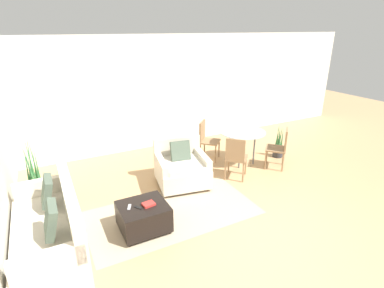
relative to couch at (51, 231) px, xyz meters
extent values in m
plane|color=tan|center=(2.85, -0.96, -0.32)|extent=(20.00, 20.00, 0.00)
cube|color=silver|center=(2.85, 3.06, 1.06)|extent=(12.00, 0.06, 2.75)
cube|color=tan|center=(1.82, 0.07, -0.32)|extent=(2.78, 1.44, 0.00)
cube|color=brown|center=(1.82, -0.45, -0.31)|extent=(2.72, 0.05, 0.00)
cube|color=brown|center=(1.82, -0.24, -0.31)|extent=(2.72, 0.05, 0.00)
cube|color=brown|center=(1.82, -0.04, -0.31)|extent=(2.72, 0.05, 0.00)
cube|color=brown|center=(1.82, 0.17, -0.31)|extent=(2.72, 0.05, 0.00)
cube|color=brown|center=(1.82, 0.37, -0.31)|extent=(2.72, 0.05, 0.00)
cube|color=brown|center=(1.82, 0.58, -0.31)|extent=(2.72, 0.05, 0.00)
cube|color=beige|center=(-0.06, 0.00, -0.11)|extent=(0.83, 1.92, 0.43)
cube|color=beige|center=(0.29, 0.00, 0.36)|extent=(0.14, 1.92, 0.50)
cube|color=beige|center=(-0.06, 0.90, 0.24)|extent=(0.77, 0.12, 0.26)
cube|color=beige|center=(-0.06, -0.90, 0.24)|extent=(0.77, 0.12, 0.26)
cube|color=#4C5B4C|center=(0.03, 0.43, 0.39)|extent=(0.19, 0.40, 0.41)
cube|color=#4C5B4C|center=(0.03, -0.34, 0.39)|extent=(0.19, 0.40, 0.41)
cube|color=beige|center=(2.38, 0.86, -0.09)|extent=(1.08, 1.05, 0.35)
cube|color=beige|center=(2.38, 0.83, 0.14)|extent=(0.82, 0.89, 0.10)
cube|color=beige|center=(2.45, 1.25, 0.31)|extent=(0.95, 0.28, 0.45)
cube|color=beige|center=(1.98, 0.93, 0.19)|extent=(0.26, 0.84, 0.20)
cube|color=beige|center=(2.79, 0.79, 0.19)|extent=(0.26, 0.84, 0.20)
cylinder|color=brown|center=(1.93, 0.57, -0.29)|extent=(0.05, 0.05, 0.06)
cylinder|color=brown|center=(2.70, 0.43, -0.29)|extent=(0.05, 0.05, 0.06)
cylinder|color=brown|center=(2.06, 1.29, -0.29)|extent=(0.05, 0.05, 0.06)
cylinder|color=brown|center=(2.83, 1.16, -0.29)|extent=(0.05, 0.05, 0.06)
cube|color=#4C5B4C|center=(2.40, 0.97, 0.35)|extent=(0.41, 0.27, 0.39)
cube|color=black|center=(1.25, -0.13, -0.09)|extent=(0.71, 0.63, 0.38)
cylinder|color=black|center=(0.95, -0.40, -0.30)|extent=(0.04, 0.04, 0.04)
cylinder|color=black|center=(1.56, -0.40, -0.30)|extent=(0.04, 0.04, 0.04)
cylinder|color=black|center=(0.95, 0.14, -0.30)|extent=(0.04, 0.04, 0.04)
cylinder|color=black|center=(1.56, 0.14, -0.30)|extent=(0.04, 0.04, 0.04)
cube|color=#B72D28|center=(1.34, -0.17, 0.12)|extent=(0.19, 0.16, 0.03)
cube|color=black|center=(1.17, -0.16, 0.11)|extent=(0.11, 0.13, 0.01)
cube|color=#B7B7BC|center=(1.06, -0.09, 0.11)|extent=(0.10, 0.15, 0.01)
cylinder|color=#333338|center=(-0.15, 1.37, -0.19)|extent=(0.34, 0.34, 0.25)
cylinder|color=black|center=(-0.15, 1.37, -0.08)|extent=(0.31, 0.31, 0.02)
cone|color=#387A42|center=(-0.06, 1.36, 0.33)|extent=(0.05, 0.10, 0.81)
cone|color=#387A42|center=(-0.10, 1.42, 0.33)|extent=(0.08, 0.08, 0.80)
cone|color=#387A42|center=(-0.15, 1.46, 0.45)|extent=(0.09, 0.04, 1.03)
cone|color=#387A42|center=(-0.19, 1.44, 0.28)|extent=(0.11, 0.08, 0.70)
cone|color=#387A42|center=(-0.22, 1.41, 0.33)|extent=(0.07, 0.10, 0.81)
cone|color=#387A42|center=(-0.18, 1.36, 0.33)|extent=(0.06, 0.09, 0.79)
cone|color=#387A42|center=(-0.18, 1.32, 0.40)|extent=(0.15, 0.10, 0.95)
cone|color=#387A42|center=(-0.14, 1.31, 0.45)|extent=(0.10, 0.06, 1.04)
cone|color=#387A42|center=(-0.09, 1.33, 0.42)|extent=(0.09, 0.12, 0.99)
cylinder|color=#99A8AD|center=(4.01, 1.16, 0.43)|extent=(1.01, 1.01, 0.01)
cylinder|color=#59595B|center=(3.81, 0.96, 0.05)|extent=(0.04, 0.04, 0.74)
cylinder|color=#59595B|center=(4.21, 0.96, 0.05)|extent=(0.04, 0.04, 0.74)
cylinder|color=#59595B|center=(3.81, 1.35, 0.05)|extent=(0.04, 0.04, 0.74)
cylinder|color=#59595B|center=(4.21, 1.35, 0.05)|extent=(0.04, 0.04, 0.74)
cube|color=#93704C|center=(3.49, 0.64, 0.12)|extent=(0.59, 0.59, 0.03)
cube|color=#93704C|center=(3.36, 0.51, 0.36)|extent=(0.29, 0.29, 0.45)
cylinder|color=#93704C|center=(3.74, 0.64, -0.11)|extent=(0.03, 0.03, 0.42)
cylinder|color=#93704C|center=(3.49, 0.89, -0.11)|extent=(0.03, 0.03, 0.42)
cylinder|color=#93704C|center=(3.49, 0.39, -0.11)|extent=(0.03, 0.03, 0.42)
cylinder|color=#93704C|center=(3.24, 0.64, -0.11)|extent=(0.03, 0.03, 0.42)
cube|color=#93704C|center=(4.53, 0.64, 0.12)|extent=(0.59, 0.59, 0.03)
cube|color=#93704C|center=(4.66, 0.51, 0.36)|extent=(0.29, 0.29, 0.45)
cylinder|color=#93704C|center=(4.53, 0.89, -0.11)|extent=(0.03, 0.03, 0.42)
cylinder|color=#93704C|center=(4.27, 0.64, -0.11)|extent=(0.03, 0.03, 0.42)
cylinder|color=#93704C|center=(4.78, 0.64, -0.11)|extent=(0.03, 0.03, 0.42)
cylinder|color=#93704C|center=(4.53, 0.39, -0.11)|extent=(0.03, 0.03, 0.42)
cube|color=#93704C|center=(3.49, 1.68, 0.12)|extent=(0.59, 0.59, 0.03)
cube|color=#93704C|center=(3.36, 1.81, 0.36)|extent=(0.29, 0.29, 0.45)
cylinder|color=#93704C|center=(3.49, 1.42, -0.11)|extent=(0.03, 0.03, 0.42)
cylinder|color=#93704C|center=(3.74, 1.68, -0.11)|extent=(0.03, 0.03, 0.42)
cylinder|color=#93704C|center=(3.24, 1.68, -0.11)|extent=(0.03, 0.03, 0.42)
cylinder|color=#93704C|center=(3.49, 1.93, -0.11)|extent=(0.03, 0.03, 0.42)
cylinder|color=#333338|center=(5.00, 1.04, -0.22)|extent=(0.24, 0.24, 0.20)
cylinder|color=black|center=(5.00, 1.04, -0.13)|extent=(0.22, 0.22, 0.02)
cone|color=#387A42|center=(5.04, 1.05, 0.16)|extent=(0.05, 0.08, 0.56)
cone|color=#387A42|center=(5.03, 1.08, 0.09)|extent=(0.07, 0.06, 0.43)
cone|color=#387A42|center=(4.98, 1.09, 0.16)|extent=(0.13, 0.07, 0.57)
cone|color=#387A42|center=(4.97, 1.06, 0.17)|extent=(0.06, 0.07, 0.58)
cone|color=#387A42|center=(4.98, 1.03, 0.10)|extent=(0.06, 0.07, 0.44)
cone|color=#387A42|center=(4.99, 1.02, 0.16)|extent=(0.12, 0.07, 0.56)
cone|color=#387A42|center=(5.05, 1.00, 0.15)|extent=(0.09, 0.09, 0.53)
camera|label=1|loc=(0.15, -3.84, 2.57)|focal=28.00mm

